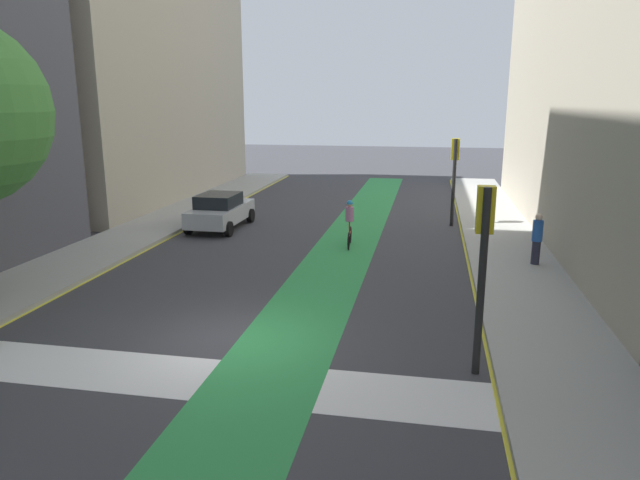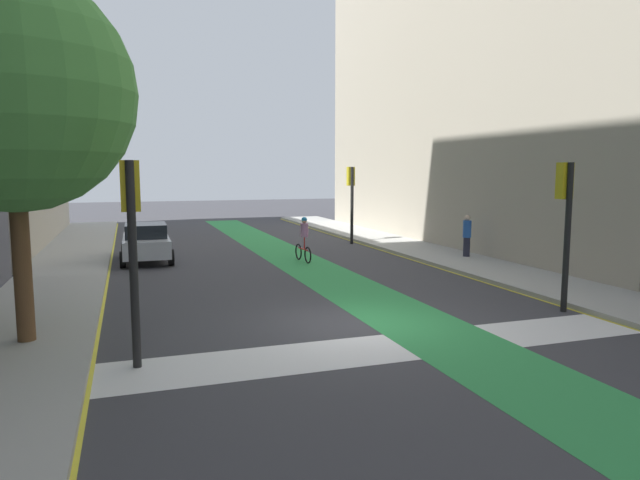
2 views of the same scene
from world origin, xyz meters
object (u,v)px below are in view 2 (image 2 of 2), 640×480
Objects in this scene: traffic_signal_near_right at (565,207)px; pedestrian_sidewalk_right_a at (467,235)px; street_tree_near at (11,92)px; car_silver_left_far at (146,242)px; traffic_signal_near_left at (132,223)px; cyclist_in_lane at (304,238)px; traffic_signal_far_right at (351,190)px.

pedestrian_sidewalk_right_a is at bearing 73.09° from traffic_signal_near_right.
pedestrian_sidewalk_right_a is 17.60m from street_tree_near.
traffic_signal_near_right is 2.26× the size of pedestrian_sidewalk_right_a.
car_silver_left_far is 12.37m from street_tree_near.
traffic_signal_near_left reaches higher than cyclist_in_lane.
street_tree_near is at bearing 138.77° from traffic_signal_near_left.
car_silver_left_far is 6.51m from cyclist_in_lane.
cyclist_in_lane is 6.82m from pedestrian_sidewalk_right_a.
car_silver_left_far is (0.59, 13.11, -1.94)m from traffic_signal_near_left.
traffic_signal_near_left is at bearing -121.70° from cyclist_in_lane.
traffic_signal_far_right is 2.25× the size of pedestrian_sidewalk_right_a.
traffic_signal_near_left is (-10.78, -0.86, -0.02)m from traffic_signal_near_right.
traffic_signal_near_left is at bearing -145.51° from pedestrian_sidewalk_right_a.
traffic_signal_far_right is at bearing 90.23° from traffic_signal_near_right.
cyclist_in_lane is 13.31m from street_tree_near.
street_tree_near is (-2.18, 1.91, 2.53)m from traffic_signal_near_left.
street_tree_near is at bearing -134.84° from cyclist_in_lane.
traffic_signal_near_right is at bearing -50.24° from car_silver_left_far.
traffic_signal_near_left is at bearing -92.59° from car_silver_left_far.
traffic_signal_far_right is 2.11× the size of cyclist_in_lane.
traffic_signal_far_right is at bearing 14.36° from car_silver_left_far.
pedestrian_sidewalk_right_a reaches higher than car_silver_left_far.
pedestrian_sidewalk_right_a is (6.60, -1.70, 0.07)m from cyclist_in_lane.
traffic_signal_far_right is (10.72, 15.70, 0.01)m from traffic_signal_near_left.
cyclist_in_lane is at bearing -129.68° from traffic_signal_far_right.
traffic_signal_near_right is 1.01× the size of traffic_signal_near_left.
pedestrian_sidewalk_right_a is at bearing -14.46° from cyclist_in_lane.
street_tree_near is at bearing -103.93° from car_silver_left_far.
cyclist_in_lane is (-4.03, -4.86, -1.79)m from traffic_signal_far_right.
traffic_signal_near_right is 1.00× the size of traffic_signal_far_right.
pedestrian_sidewalk_right_a is (12.71, -3.97, 0.24)m from car_silver_left_far.
pedestrian_sidewalk_right_a is at bearing 25.02° from street_tree_near.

